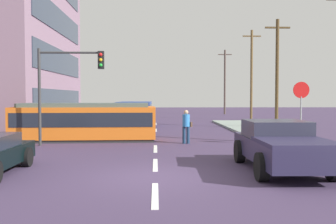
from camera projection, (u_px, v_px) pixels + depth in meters
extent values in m
plane|color=#423351|center=(156.00, 139.00, 21.06)|extent=(120.00, 120.00, 0.00)
cube|color=gray|center=(306.00, 147.00, 17.28)|extent=(3.20, 36.00, 0.14)
cube|color=silver|center=(155.00, 195.00, 9.08)|extent=(0.16, 2.40, 0.01)
cube|color=silver|center=(155.00, 165.00, 13.07)|extent=(0.16, 2.40, 0.01)
cube|color=silver|center=(155.00, 149.00, 17.07)|extent=(0.16, 2.40, 0.01)
cube|color=silver|center=(156.00, 130.00, 26.42)|extent=(0.16, 2.40, 0.01)
cube|color=silver|center=(156.00, 124.00, 32.41)|extent=(0.16, 2.40, 0.01)
cube|color=#2D3847|center=(61.00, 102.00, 30.68)|extent=(0.06, 13.95, 1.92)
cube|color=#2D3847|center=(60.00, 62.00, 30.55)|extent=(0.06, 13.95, 1.92)
cube|color=#2D3847|center=(60.00, 21.00, 30.42)|extent=(0.06, 13.95, 1.92)
cube|color=orange|center=(85.00, 122.00, 20.27)|extent=(7.47, 2.72, 1.64)
cube|color=#2D2D2D|center=(85.00, 139.00, 20.31)|extent=(7.31, 2.59, 0.15)
cube|color=#4C5B53|center=(85.00, 105.00, 20.23)|extent=(6.72, 2.33, 0.20)
cube|color=#1E232D|center=(85.00, 119.00, 20.26)|extent=(7.17, 2.75, 0.72)
cube|color=#324884|center=(135.00, 112.00, 30.00)|extent=(2.58, 5.07, 1.62)
cube|color=black|center=(132.00, 110.00, 27.53)|extent=(2.25, 0.16, 0.97)
cube|color=black|center=(135.00, 108.00, 29.99)|extent=(2.61, 4.31, 0.65)
cylinder|color=black|center=(133.00, 122.00, 28.42)|extent=(2.56, 0.94, 0.90)
cylinder|color=black|center=(136.00, 119.00, 31.63)|extent=(2.56, 0.94, 0.90)
cylinder|color=navy|center=(184.00, 135.00, 18.95)|extent=(0.16, 0.16, 0.85)
cylinder|color=navy|center=(188.00, 135.00, 18.96)|extent=(0.16, 0.16, 0.85)
cylinder|color=#2F7BC6|center=(186.00, 120.00, 18.93)|extent=(0.36, 0.36, 0.60)
sphere|color=tan|center=(186.00, 112.00, 18.91)|extent=(0.22, 0.22, 0.22)
cube|color=#4B3325|center=(190.00, 124.00, 18.99)|extent=(0.19, 0.22, 0.24)
cube|color=#292543|center=(281.00, 149.00, 12.04)|extent=(2.08, 5.03, 0.65)
cube|color=#2B2C3F|center=(276.00, 129.00, 12.56)|extent=(1.93, 1.93, 0.55)
cube|color=#292543|center=(296.00, 142.00, 10.65)|extent=(2.04, 2.28, 0.12)
cylinder|color=black|center=(240.00, 151.00, 13.53)|extent=(0.29, 0.80, 0.80)
cylinder|color=black|center=(296.00, 151.00, 13.56)|extent=(0.29, 0.80, 0.80)
cylinder|color=black|center=(262.00, 167.00, 10.53)|extent=(0.29, 0.80, 0.80)
cylinder|color=black|center=(334.00, 167.00, 10.57)|extent=(0.29, 0.80, 0.80)
cylinder|color=black|center=(27.00, 157.00, 12.73)|extent=(0.22, 0.64, 0.64)
cylinder|color=gray|center=(301.00, 120.00, 17.76)|extent=(0.07, 0.07, 2.20)
cylinder|color=red|center=(301.00, 90.00, 17.70)|extent=(0.76, 0.04, 0.76)
cylinder|color=#333333|center=(40.00, 97.00, 18.13)|extent=(0.14, 0.14, 4.62)
cylinder|color=#333333|center=(70.00, 53.00, 18.09)|extent=(2.92, 0.10, 0.10)
cube|color=black|center=(101.00, 60.00, 18.15)|extent=(0.28, 0.24, 0.84)
sphere|color=red|center=(101.00, 55.00, 18.01)|extent=(0.16, 0.16, 0.16)
sphere|color=gold|center=(101.00, 60.00, 18.02)|extent=(0.16, 0.16, 0.16)
sphere|color=green|center=(101.00, 65.00, 18.03)|extent=(0.16, 0.16, 0.16)
cylinder|color=#4F3C20|center=(277.00, 74.00, 27.50)|extent=(0.24, 0.24, 7.87)
cube|color=#4F3C20|center=(278.00, 28.00, 27.37)|extent=(1.80, 0.12, 0.12)
cylinder|color=brown|center=(251.00, 75.00, 37.72)|extent=(0.24, 0.24, 8.86)
cube|color=brown|center=(252.00, 36.00, 37.56)|extent=(1.80, 0.12, 0.12)
cylinder|color=#4E4038|center=(225.00, 82.00, 49.98)|extent=(0.24, 0.24, 8.40)
cube|color=#4E4038|center=(225.00, 55.00, 49.83)|extent=(1.80, 0.12, 0.12)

